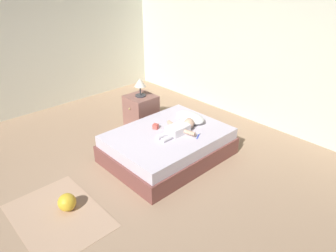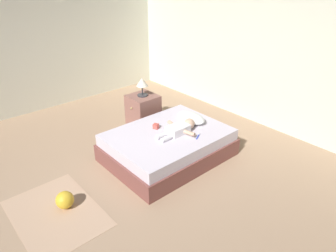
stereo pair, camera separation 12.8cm
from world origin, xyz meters
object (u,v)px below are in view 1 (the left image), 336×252
(nightstand, at_px, (141,112))
(toy_block, at_px, (156,126))
(baby, at_px, (180,128))
(lamp, at_px, (140,84))
(pillow, at_px, (190,117))
(toothbrush, at_px, (198,136))
(toy_ball, at_px, (67,202))
(bed, at_px, (168,145))

(nightstand, xyz_separation_m, toy_block, (0.83, -0.39, 0.17))
(baby, xyz_separation_m, lamp, (-1.15, 0.22, 0.31))
(nightstand, xyz_separation_m, lamp, (-0.00, 0.00, 0.50))
(pillow, height_order, toy_block, pillow)
(toothbrush, distance_m, toy_ball, 1.89)
(baby, distance_m, toy_ball, 1.77)
(baby, relative_size, lamp, 2.04)
(bed, height_order, nightstand, nightstand)
(baby, distance_m, toy_block, 0.36)
(toothbrush, height_order, lamp, lamp)
(pillow, xyz_separation_m, lamp, (-1.00, -0.15, 0.31))
(bed, xyz_separation_m, toy_ball, (0.03, -1.60, -0.09))
(bed, bearing_deg, pillow, 94.07)
(nightstand, bearing_deg, pillow, 8.31)
(lamp, bearing_deg, toy_ball, -61.30)
(baby, relative_size, toy_block, 6.82)
(bed, bearing_deg, nightstand, 161.92)
(pillow, relative_size, lamp, 1.60)
(pillow, xyz_separation_m, toy_block, (-0.17, -0.54, -0.03))
(baby, height_order, toy_block, baby)
(lamp, height_order, toy_ball, lamp)
(bed, height_order, toy_ball, bed)
(baby, relative_size, nightstand, 1.12)
(nightstand, bearing_deg, toy_block, -25.30)
(lamp, bearing_deg, toothbrush, -4.56)
(baby, xyz_separation_m, toothbrush, (0.26, 0.10, -0.05))
(toy_ball, bearing_deg, toy_block, 98.41)
(toy_ball, distance_m, toy_block, 1.60)
(bed, distance_m, nightstand, 1.09)
(pillow, relative_size, baby, 0.78)
(nightstand, height_order, toy_block, nightstand)
(toy_ball, relative_size, toy_block, 2.22)
(pillow, distance_m, baby, 0.39)
(bed, bearing_deg, toothbrush, 31.35)
(pillow, height_order, lamp, lamp)
(toy_ball, xyz_separation_m, toy_block, (-0.23, 1.55, 0.34))
(baby, bearing_deg, bed, -132.41)
(toy_ball, bearing_deg, bed, 90.97)
(pillow, relative_size, toothbrush, 3.71)
(nightstand, bearing_deg, baby, -10.66)
(baby, xyz_separation_m, toy_block, (-0.31, -0.18, -0.02))
(toy_block, bearing_deg, toy_ball, -81.59)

